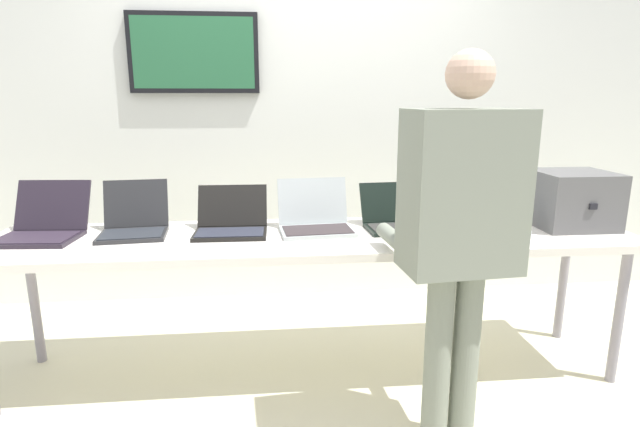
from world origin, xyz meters
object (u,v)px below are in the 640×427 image
laptop_station_1 (134,222)px  laptop_station_3 (315,219)px  laptop_station_0 (43,226)px  laptop_station_4 (400,218)px  equipment_box (572,199)px  laptop_station_5 (489,215)px  workbench (315,244)px  laptop_station_2 (231,223)px  person (459,221)px

laptop_station_1 → laptop_station_3: 0.93m
laptop_station_0 → laptop_station_4: bearing=0.6°
equipment_box → laptop_station_4: (-0.92, 0.06, -0.10)m
laptop_station_1 → laptop_station_5: bearing=-0.5°
workbench → laptop_station_1: (-0.92, 0.10, 0.11)m
workbench → laptop_station_1: 0.93m
laptop_station_3 → laptop_station_2: bearing=-179.3°
equipment_box → laptop_station_3: bearing=177.9°
workbench → laptop_station_4: (0.46, 0.10, 0.10)m
laptop_station_2 → laptop_station_4: bearing=1.1°
laptop_station_0 → equipment_box: bearing=-1.0°
person → laptop_station_1: bearing=153.1°
laptop_station_1 → laptop_station_4: laptop_station_1 is taller
person → laptop_station_2: bearing=143.2°
laptop_station_0 → laptop_station_5: laptop_station_0 is taller
laptop_station_5 → person: size_ratio=0.22×
person → laptop_station_4: bearing=93.8°
laptop_station_1 → laptop_station_4: 1.38m
laptop_station_2 → person: size_ratio=0.23×
workbench → laptop_station_1: laptop_station_1 is taller
laptop_station_1 → laptop_station_2: laptop_station_1 is taller
laptop_station_3 → laptop_station_1: bearing=178.9°
equipment_box → laptop_station_1: equipment_box is taller
workbench → laptop_station_3: (0.01, 0.09, 0.11)m
laptop_station_1 → workbench: bearing=-6.4°
workbench → laptop_station_5: bearing=5.2°
laptop_station_0 → laptop_station_1: 0.44m
laptop_station_1 → person: person is taller
laptop_station_4 → person: (0.05, -0.72, 0.16)m
workbench → laptop_station_2: laptop_station_2 is taller
equipment_box → laptop_station_3: equipment_box is taller
equipment_box → workbench: bearing=-178.6°
laptop_station_5 → person: person is taller
laptop_station_3 → laptop_station_4: size_ratio=0.99×
workbench → laptop_station_3: 0.14m
laptop_station_0 → person: 2.00m
workbench → person: person is taller
equipment_box → person: person is taller
laptop_station_0 → laptop_station_4: 1.81m
laptop_station_4 → person: bearing=-86.2°
laptop_station_4 → laptop_station_5: size_ratio=1.14×
laptop_station_2 → person: person is taller
laptop_station_5 → equipment_box: bearing=-7.0°
laptop_station_2 → laptop_station_5: size_ratio=1.04×
laptop_station_2 → laptop_station_4: 0.89m
laptop_station_0 → laptop_station_3: laptop_station_0 is taller
equipment_box → laptop_station_2: 1.81m
laptop_station_1 → laptop_station_3: bearing=-1.1°
equipment_box → laptop_station_0: (-2.74, 0.05, -0.09)m
laptop_station_4 → person: person is taller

